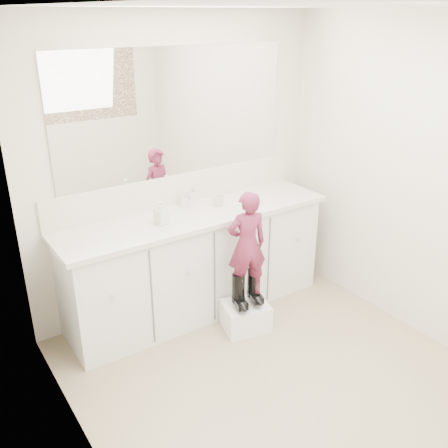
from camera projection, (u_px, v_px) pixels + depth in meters
floor at (290, 389)px, 3.40m from camera, size 3.00×3.00×0.00m
ceiling at (316, 5)px, 2.46m from camera, size 3.00×3.00×0.00m
wall_back at (177, 167)px, 4.07m from camera, size 2.60×0.00×2.60m
wall_left at (87, 292)px, 2.26m from camera, size 0.00×3.00×3.00m
wall_right at (436, 188)px, 3.60m from camera, size 0.00×3.00×3.00m
vanity_cabinet at (197, 264)px, 4.17m from camera, size 2.20×0.55×0.85m
countertop at (196, 216)px, 3.98m from camera, size 2.28×0.58×0.04m
backsplash at (179, 189)px, 4.14m from camera, size 2.28×0.03×0.25m
mirror at (176, 113)px, 3.89m from camera, size 2.00×0.02×1.00m
faucet at (186, 201)px, 4.08m from camera, size 0.08×0.08×0.10m
cup at (218, 201)px, 4.11m from camera, size 0.11×0.11×0.09m
soap_bottle at (161, 213)px, 3.74m from camera, size 0.10×0.10×0.18m
step_stool at (245, 316)px, 4.02m from camera, size 0.41×0.37×0.22m
boot_left at (238, 291)px, 3.88m from camera, size 0.15×0.22×0.29m
boot_right at (254, 286)px, 3.95m from camera, size 0.15×0.22×0.29m
toddler at (247, 245)px, 3.77m from camera, size 0.35×0.28×0.85m
toothbrush at (255, 228)px, 3.75m from camera, size 0.13×0.05×0.06m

